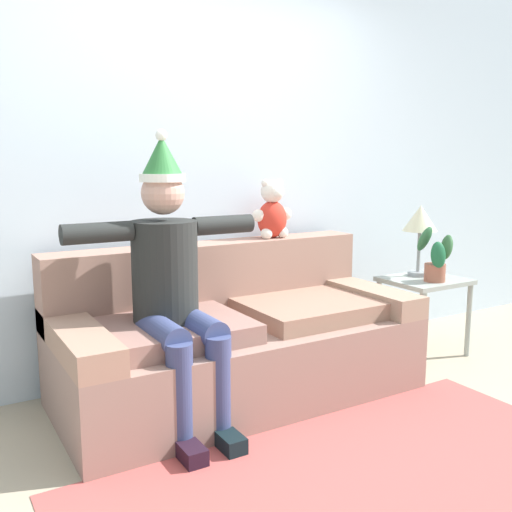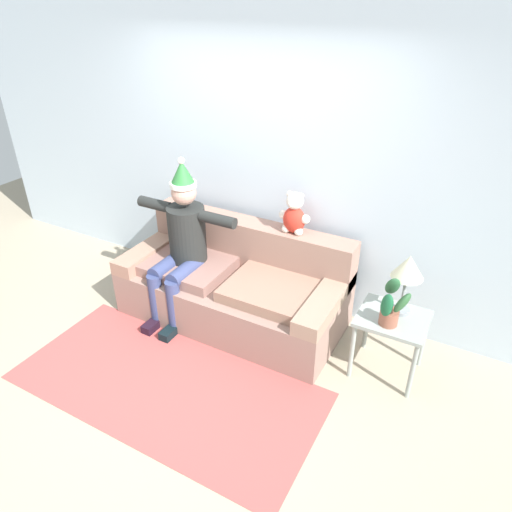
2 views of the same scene
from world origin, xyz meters
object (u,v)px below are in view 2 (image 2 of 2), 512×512
potted_plant (392,306)px  person_seated (181,241)px  table_lamp (408,269)px  couch (235,285)px  teddy_bear (294,215)px  side_table (392,326)px

potted_plant → person_seated: bearing=179.8°
table_lamp → potted_plant: 0.30m
person_seated → potted_plant: person_seated is taller
couch → potted_plant: size_ratio=5.30×
potted_plant → table_lamp: bearing=78.3°
couch → teddy_bear: teddy_bear is taller
teddy_bear → potted_plant: (1.01, -0.46, -0.32)m
person_seated → couch: bearing=20.7°
couch → teddy_bear: size_ratio=5.33×
side_table → person_seated: bearing=-177.2°
table_lamp → couch: bearing=-179.5°
side_table → potted_plant: (-0.01, -0.10, 0.25)m
teddy_bear → table_lamp: (1.05, -0.27, -0.10)m
couch → table_lamp: size_ratio=4.07×
side_table → potted_plant: 0.27m
person_seated → teddy_bear: size_ratio=3.94×
teddy_bear → couch: bearing=-146.7°
teddy_bear → side_table: teddy_bear is taller
couch → person_seated: person_seated is taller
teddy_bear → table_lamp: teddy_bear is taller
person_seated → teddy_bear: 1.04m
potted_plant → couch: bearing=173.1°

